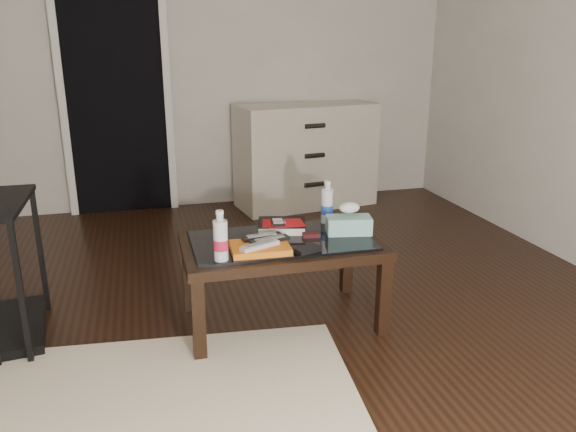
# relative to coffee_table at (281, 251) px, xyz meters

# --- Properties ---
(ground) EXTENTS (5.00, 5.00, 0.00)m
(ground) POSITION_rel_coffee_table_xyz_m (-0.43, -0.14, -0.40)
(ground) COLOR black
(ground) RESTS_ON ground
(doorway) EXTENTS (0.90, 0.08, 2.07)m
(doorway) POSITION_rel_coffee_table_xyz_m (-0.83, 2.33, 0.63)
(doorway) COLOR black
(doorway) RESTS_ON ground
(coffee_table) EXTENTS (1.00, 0.60, 0.46)m
(coffee_table) POSITION_rel_coffee_table_xyz_m (0.00, 0.00, 0.00)
(coffee_table) COLOR black
(coffee_table) RESTS_ON ground
(dresser) EXTENTS (1.26, 0.68, 0.90)m
(dresser) POSITION_rel_coffee_table_xyz_m (0.75, 2.09, 0.05)
(dresser) COLOR beige
(dresser) RESTS_ON ground
(magazines) EXTENTS (0.29, 0.22, 0.03)m
(magazines) POSITION_rel_coffee_table_xyz_m (-0.14, -0.13, 0.08)
(magazines) COLOR orange
(magazines) RESTS_ON coffee_table
(remote_silver) EXTENTS (0.20, 0.12, 0.02)m
(remote_silver) POSITION_rel_coffee_table_xyz_m (-0.15, -0.16, 0.11)
(remote_silver) COLOR #B7B8BC
(remote_silver) RESTS_ON magazines
(remote_black_front) EXTENTS (0.21, 0.10, 0.02)m
(remote_black_front) POSITION_rel_coffee_table_xyz_m (-0.08, -0.10, 0.11)
(remote_black_front) COLOR black
(remote_black_front) RESTS_ON magazines
(remote_black_back) EXTENTS (0.20, 0.08, 0.02)m
(remote_black_back) POSITION_rel_coffee_table_xyz_m (-0.11, -0.05, 0.11)
(remote_black_back) COLOR black
(remote_black_back) RESTS_ON magazines
(textbook) EXTENTS (0.29, 0.26, 0.05)m
(textbook) POSITION_rel_coffee_table_xyz_m (0.04, 0.14, 0.09)
(textbook) COLOR black
(textbook) RESTS_ON coffee_table
(dvd_mailers) EXTENTS (0.21, 0.17, 0.01)m
(dvd_mailers) POSITION_rel_coffee_table_xyz_m (0.03, 0.12, 0.11)
(dvd_mailers) COLOR #AE0B0F
(dvd_mailers) RESTS_ON textbook
(ipod) EXTENTS (0.08, 0.11, 0.02)m
(ipod) POSITION_rel_coffee_table_xyz_m (0.01, 0.10, 0.12)
(ipod) COLOR black
(ipod) RESTS_ON dvd_mailers
(flip_phone) EXTENTS (0.10, 0.06, 0.02)m
(flip_phone) POSITION_rel_coffee_table_xyz_m (0.16, -0.00, 0.08)
(flip_phone) COLOR black
(flip_phone) RESTS_ON coffee_table
(wallet) EXTENTS (0.14, 0.10, 0.02)m
(wallet) POSITION_rel_coffee_table_xyz_m (0.08, -0.20, 0.07)
(wallet) COLOR black
(wallet) RESTS_ON coffee_table
(water_bottle_left) EXTENTS (0.08, 0.08, 0.24)m
(water_bottle_left) POSITION_rel_coffee_table_xyz_m (-0.34, -0.20, 0.18)
(water_bottle_left) COLOR silver
(water_bottle_left) RESTS_ON coffee_table
(water_bottle_right) EXTENTS (0.07, 0.07, 0.24)m
(water_bottle_right) POSITION_rel_coffee_table_xyz_m (0.31, 0.20, 0.18)
(water_bottle_right) COLOR white
(water_bottle_right) RESTS_ON coffee_table
(tissue_box) EXTENTS (0.25, 0.16, 0.09)m
(tissue_box) POSITION_rel_coffee_table_xyz_m (0.36, 0.00, 0.11)
(tissue_box) COLOR teal
(tissue_box) RESTS_ON coffee_table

